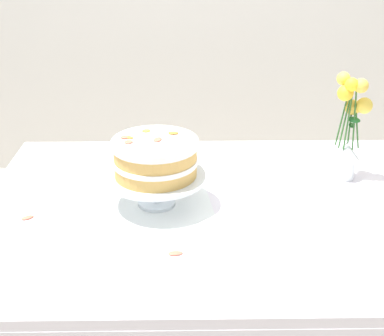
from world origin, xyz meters
TOP-DOWN VIEW (x-y plane):
  - dining_table at (0.00, -0.03)m, footprint 1.40×1.00m
  - linen_napkin at (-0.17, 0.00)m, footprint 0.36×0.36m
  - cake_stand at (-0.17, 0.00)m, footprint 0.29×0.29m
  - layer_cake at (-0.17, 0.00)m, footprint 0.25×0.25m
  - flower_vase at (0.43, 0.18)m, footprint 0.11×0.09m
  - loose_petal_0 at (-0.54, -0.07)m, footprint 0.04×0.04m
  - loose_petal_2 at (-0.12, -0.26)m, footprint 0.04×0.02m

SIDE VIEW (x-z plane):
  - dining_table at x=0.00m, z-range 0.28..1.02m
  - linen_napkin at x=-0.17m, z-range 0.74..0.74m
  - loose_petal_2 at x=-0.12m, z-range 0.74..0.75m
  - loose_petal_0 at x=-0.54m, z-range 0.74..0.75m
  - cake_stand at x=-0.17m, z-range 0.77..0.87m
  - layer_cake at x=-0.17m, z-range 0.84..0.95m
  - flower_vase at x=0.43m, z-range 0.73..1.08m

